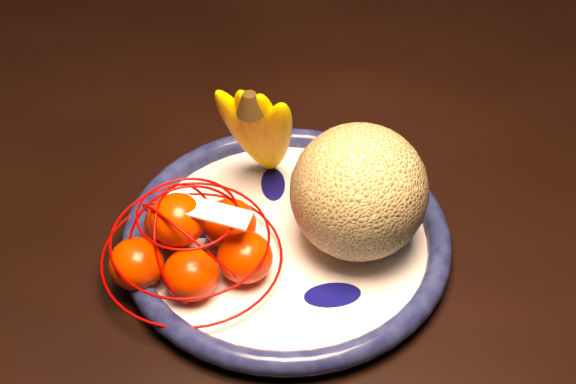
% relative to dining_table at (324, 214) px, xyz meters
% --- Properties ---
extents(dining_table, '(1.55, 1.00, 0.74)m').
position_rel_dining_table_xyz_m(dining_table, '(0.00, 0.00, 0.00)').
color(dining_table, black).
rests_on(dining_table, ground).
extents(fruit_bowl, '(0.33, 0.33, 0.03)m').
position_rel_dining_table_xyz_m(fruit_bowl, '(-0.02, -0.13, 0.09)').
color(fruit_bowl, white).
rests_on(fruit_bowl, dining_table).
extents(cantaloupe, '(0.13, 0.13, 0.13)m').
position_rel_dining_table_xyz_m(cantaloupe, '(0.05, -0.12, 0.16)').
color(cantaloupe, olive).
rests_on(cantaloupe, fruit_bowl).
extents(banana_bunch, '(0.10, 0.10, 0.15)m').
position_rel_dining_table_xyz_m(banana_bunch, '(-0.06, -0.06, 0.17)').
color(banana_bunch, '#EBD200').
rests_on(banana_bunch, fruit_bowl).
extents(mandarin_bag, '(0.19, 0.19, 0.11)m').
position_rel_dining_table_xyz_m(mandarin_bag, '(-0.11, -0.18, 0.12)').
color(mandarin_bag, '#F22D00').
rests_on(mandarin_bag, fruit_bowl).
extents(price_tag, '(0.07, 0.03, 0.01)m').
position_rel_dining_table_xyz_m(price_tag, '(-0.08, -0.18, 0.17)').
color(price_tag, white).
rests_on(price_tag, mandarin_bag).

